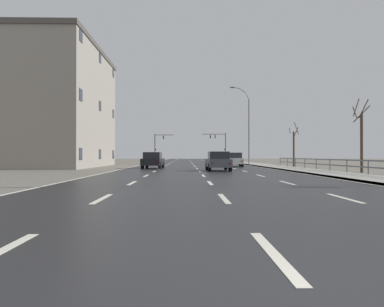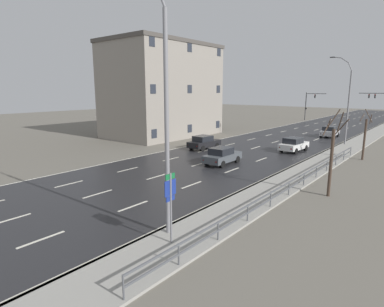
{
  "view_description": "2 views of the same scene",
  "coord_description": "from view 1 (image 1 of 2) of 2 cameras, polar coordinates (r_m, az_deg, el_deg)",
  "views": [
    {
      "loc": [
        -1.12,
        -2.19,
        1.26
      ],
      "look_at": [
        0.26,
        65.1,
        1.65
      ],
      "focal_mm": 31.23,
      "sensor_mm": 36.0,
      "label": 1
    },
    {
      "loc": [
        17.17,
        1.4,
        6.69
      ],
      "look_at": [
        0.0,
        22.56,
        1.18
      ],
      "focal_mm": 29.59,
      "sensor_mm": 36.0,
      "label": 2
    }
  ],
  "objects": [
    {
      "name": "car_near_left",
      "position": [
        37.53,
        7.17,
        -1.03
      ],
      "size": [
        2.03,
        4.2,
        1.57
      ],
      "rotation": [
        0.0,
        0.0,
        -0.06
      ],
      "color": "silver",
      "rests_on": "ground"
    },
    {
      "name": "car_near_right",
      "position": [
        51.34,
        4.72,
        -0.84
      ],
      "size": [
        1.9,
        4.13,
        1.57
      ],
      "rotation": [
        0.0,
        0.0,
        0.02
      ],
      "color": "#B7B7BC",
      "rests_on": "ground"
    },
    {
      "name": "bare_tree_mid",
      "position": [
        39.32,
        16.99,
        1.05
      ],
      "size": [
        1.09,
        1.12,
        4.95
      ],
      "color": "#423328",
      "rests_on": "ground"
    },
    {
      "name": "traffic_signal_left",
      "position": [
        74.94,
        -5.81,
        1.73
      ],
      "size": [
        4.31,
        0.36,
        6.1
      ],
      "color": "#38383A",
      "rests_on": "ground"
    },
    {
      "name": "street_lamp_midground",
      "position": [
        46.27,
        9.5,
        4.55
      ],
      "size": [
        2.68,
        0.24,
        10.65
      ],
      "color": "slate",
      "rests_on": "ground"
    },
    {
      "name": "car_far_right",
      "position": [
        32.26,
        -6.68,
        -1.14
      ],
      "size": [
        1.99,
        4.18,
        1.57
      ],
      "rotation": [
        0.0,
        0.0,
        -0.05
      ],
      "color": "black",
      "rests_on": "ground"
    },
    {
      "name": "bare_tree_near",
      "position": [
        27.39,
        26.94,
        2.31
      ],
      "size": [
        1.36,
        1.21,
        5.53
      ],
      "color": "#423328",
      "rests_on": "ground"
    },
    {
      "name": "car_far_left",
      "position": [
        27.31,
        4.48,
        -1.29
      ],
      "size": [
        1.9,
        4.13,
        1.57
      ],
      "rotation": [
        0.0,
        0.0,
        0.02
      ],
      "color": "#474C51",
      "rests_on": "ground"
    },
    {
      "name": "guardrail",
      "position": [
        26.12,
        23.66,
        -1.52
      ],
      "size": [
        0.07,
        29.14,
        1.0
      ],
      "color": "#515459",
      "rests_on": "ground"
    },
    {
      "name": "sidewalk_right",
      "position": [
        62.93,
        7.55,
        -1.42
      ],
      "size": [
        3.0,
        120.0,
        0.12
      ],
      "color": "gray",
      "rests_on": "ground"
    },
    {
      "name": "traffic_signal_right",
      "position": [
        74.73,
        4.77,
        2.01
      ],
      "size": [
        5.3,
        0.36,
        6.27
      ],
      "color": "#38383A",
      "rests_on": "ground"
    },
    {
      "name": "ground_plane",
      "position": [
        50.22,
        0.1,
        -1.84
      ],
      "size": [
        160.0,
        160.0,
        0.12
      ],
      "color": "#666056"
    },
    {
      "name": "road_asphalt_strip",
      "position": [
        62.21,
        -0.14,
        -1.48
      ],
      "size": [
        14.0,
        120.0,
        0.03
      ],
      "color": "#232326",
      "rests_on": "ground"
    },
    {
      "name": "brick_building",
      "position": [
        40.45,
        -22.45,
        7.33
      ],
      "size": [
        10.28,
        16.45,
        13.25
      ],
      "color": "gray",
      "rests_on": "ground"
    }
  ]
}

